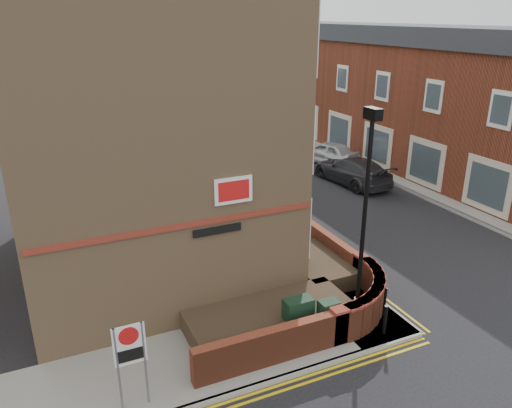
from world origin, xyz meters
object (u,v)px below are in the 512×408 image
(zone_sign, at_px, (130,352))
(utility_cabinet_large, at_px, (298,318))
(lamppost, at_px, (364,221))
(silver_car_near, at_px, (270,192))

(zone_sign, bearing_deg, utility_cabinet_large, 9.69)
(lamppost, distance_m, utility_cabinet_large, 3.24)
(silver_car_near, bearing_deg, lamppost, -90.93)
(zone_sign, relative_size, silver_car_near, 0.51)
(zone_sign, xyz_separation_m, silver_car_near, (8.60, 10.57, -0.93))
(lamppost, relative_size, silver_car_near, 1.46)
(zone_sign, bearing_deg, lamppost, 6.07)
(zone_sign, height_order, silver_car_near, zone_sign)
(utility_cabinet_large, bearing_deg, lamppost, -3.01)
(utility_cabinet_large, relative_size, zone_sign, 0.55)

